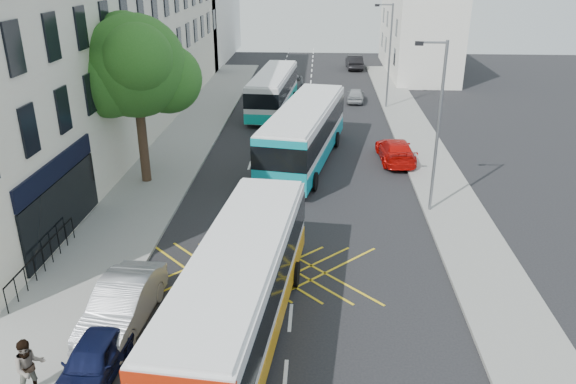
# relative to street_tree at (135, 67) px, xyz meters

# --- Properties ---
(ground) EXTENTS (120.00, 120.00, 0.00)m
(ground) POSITION_rel_street_tree_xyz_m (8.51, -14.97, -6.29)
(ground) COLOR black
(ground) RESTS_ON ground
(pavement_left) EXTENTS (5.00, 70.00, 0.15)m
(pavement_left) POSITION_rel_street_tree_xyz_m (0.01, 0.03, -6.22)
(pavement_left) COLOR gray
(pavement_left) RESTS_ON ground
(pavement_right) EXTENTS (3.00, 70.00, 0.15)m
(pavement_right) POSITION_rel_street_tree_xyz_m (16.01, 0.03, -6.22)
(pavement_right) COLOR gray
(pavement_right) RESTS_ON ground
(terrace_main) EXTENTS (8.30, 45.00, 13.50)m
(terrace_main) POSITION_rel_street_tree_xyz_m (-5.49, 9.52, 0.46)
(terrace_main) COLOR beige
(terrace_main) RESTS_ON ground
(terrace_far) EXTENTS (8.00, 20.00, 10.00)m
(terrace_far) POSITION_rel_street_tree_xyz_m (-5.49, 40.03, -1.29)
(terrace_far) COLOR silver
(terrace_far) RESTS_ON ground
(building_right) EXTENTS (6.00, 18.00, 8.00)m
(building_right) POSITION_rel_street_tree_xyz_m (19.51, 33.03, -2.29)
(building_right) COLOR silver
(building_right) RESTS_ON ground
(street_tree) EXTENTS (6.30, 5.70, 8.80)m
(street_tree) POSITION_rel_street_tree_xyz_m (0.00, 0.00, 0.00)
(street_tree) COLOR #382619
(street_tree) RESTS_ON pavement_left
(lamp_near) EXTENTS (1.45, 0.15, 8.00)m
(lamp_near) POSITION_rel_street_tree_xyz_m (14.71, -2.97, -1.68)
(lamp_near) COLOR slate
(lamp_near) RESTS_ON pavement_right
(lamp_far) EXTENTS (1.45, 0.15, 8.00)m
(lamp_far) POSITION_rel_street_tree_xyz_m (14.71, 17.03, -1.68)
(lamp_far) COLOR slate
(lamp_far) RESTS_ON pavement_right
(railings) EXTENTS (0.08, 5.60, 1.14)m
(railings) POSITION_rel_street_tree_xyz_m (-1.19, -9.67, -5.57)
(railings) COLOR black
(railings) RESTS_ON pavement_left
(bus_near) EXTENTS (3.81, 11.74, 3.24)m
(bus_near) POSITION_rel_street_tree_xyz_m (6.95, -12.88, -4.59)
(bus_near) COLOR silver
(bus_near) RESTS_ON ground
(bus_mid) EXTENTS (5.01, 12.65, 3.47)m
(bus_mid) POSITION_rel_street_tree_xyz_m (8.52, 3.73, -4.46)
(bus_mid) COLOR silver
(bus_mid) RESTS_ON ground
(bus_far) EXTENTS (3.38, 11.13, 3.08)m
(bus_far) POSITION_rel_street_tree_xyz_m (5.70, 15.83, -4.67)
(bus_far) COLOR silver
(bus_far) RESTS_ON ground
(parked_car_blue) EXTENTS (1.61, 3.73, 1.25)m
(parked_car_blue) POSITION_rel_street_tree_xyz_m (2.91, -15.23, -5.66)
(parked_car_blue) COLOR black
(parked_car_blue) RESTS_ON ground
(parked_car_silver) EXTENTS (1.90, 4.78, 1.55)m
(parked_car_silver) POSITION_rel_street_tree_xyz_m (2.91, -12.59, -5.52)
(parked_car_silver) COLOR #93959A
(parked_car_silver) RESTS_ON ground
(red_hatchback) EXTENTS (2.17, 4.83, 1.37)m
(red_hatchback) POSITION_rel_street_tree_xyz_m (14.01, 4.29, -5.60)
(red_hatchback) COLOR red
(red_hatchback) RESTS_ON ground
(distant_car_grey) EXTENTS (2.36, 4.56, 1.23)m
(distant_car_grey) POSITION_rel_street_tree_xyz_m (6.91, 23.59, -5.68)
(distant_car_grey) COLOR #404248
(distant_car_grey) RESTS_ON ground
(distant_car_silver) EXTENTS (1.68, 3.53, 1.17)m
(distant_car_silver) POSITION_rel_street_tree_xyz_m (12.45, 19.18, -5.71)
(distant_car_silver) COLOR #999CA0
(distant_car_silver) RESTS_ON ground
(distant_car_dark) EXTENTS (1.80, 4.62, 1.50)m
(distant_car_dark) POSITION_rel_street_tree_xyz_m (13.12, 34.18, -5.54)
(distant_car_dark) COLOR black
(distant_car_dark) RESTS_ON ground
(pedestrian_near) EXTENTS (1.09, 1.07, 1.77)m
(pedestrian_near) POSITION_rel_street_tree_xyz_m (1.51, -16.12, -5.25)
(pedestrian_near) COLOR gray
(pedestrian_near) RESTS_ON pavement_left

